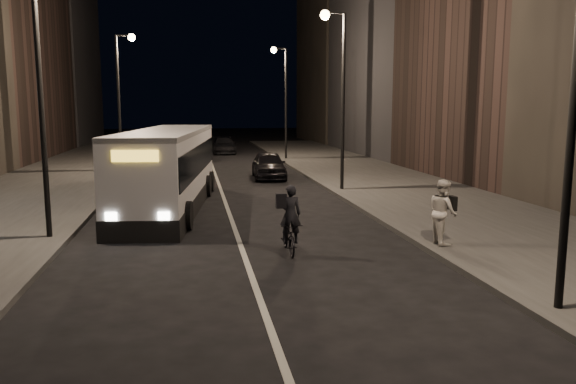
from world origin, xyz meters
name	(u,v)px	position (x,y,z in m)	size (l,w,h in m)	color
ground	(250,271)	(0.00, 0.00, 0.00)	(180.00, 180.00, 0.00)	black
sidewalk_right	(386,183)	(8.50, 14.00, 0.08)	(7.00, 70.00, 0.16)	#323230
sidewalk_left	(37,192)	(-8.50, 14.00, 0.08)	(7.00, 70.00, 0.16)	#323230
building_row_right	(425,18)	(16.00, 27.50, 10.50)	(8.00, 61.00, 21.00)	black
streetlight_right_near	(566,31)	(5.33, -4.00, 5.36)	(1.20, 0.44, 8.12)	black
streetlight_right_mid	(338,76)	(5.33, 12.00, 5.36)	(1.20, 0.44, 8.12)	black
streetlight_right_far	(282,88)	(5.33, 28.00, 5.36)	(1.20, 0.44, 8.12)	black
streetlight_left_near	(48,59)	(-5.33, 4.00, 5.36)	(1.20, 0.44, 8.12)	black
streetlight_left_far	(123,83)	(-5.33, 22.00, 5.36)	(1.20, 0.44, 8.12)	black
city_bus	(169,166)	(-2.26, 9.06, 1.69)	(3.82, 11.73, 3.11)	silver
cyclist_on_bicycle	(289,231)	(1.25, 1.43, 0.64)	(0.59, 1.68, 1.93)	black
pedestrian_woman	(443,212)	(5.60, 1.19, 1.08)	(0.90, 0.70, 1.84)	beige
car_near	(269,165)	(2.88, 17.63, 0.75)	(1.78, 4.41, 1.50)	black
car_mid	(199,151)	(-0.80, 28.98, 0.68)	(1.44, 4.14, 1.36)	#3E3E41
car_far	(224,145)	(1.38, 35.04, 0.70)	(1.96, 4.82, 1.40)	black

